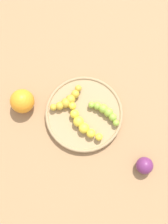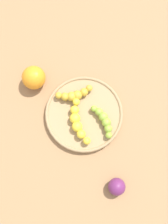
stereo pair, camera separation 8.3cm
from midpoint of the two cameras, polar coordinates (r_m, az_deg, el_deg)
name	(u,v)px [view 1 (the left image)]	position (r m, az deg, el deg)	size (l,w,h in m)	color
ground_plane	(84,115)	(0.87, -2.68, -1.15)	(2.40, 2.40, 0.00)	#936D47
fruit_bowl	(84,114)	(0.86, -2.72, -0.98)	(0.25, 0.25, 0.02)	#A08259
banana_yellow	(82,124)	(0.83, -3.16, -3.10)	(0.05, 0.15, 0.03)	yellow
banana_green	(105,111)	(0.84, 1.69, -0.45)	(0.04, 0.12, 0.03)	#8CAD38
banana_spotted	(68,100)	(0.85, -6.19, 1.93)	(0.12, 0.05, 0.03)	gold
orange_fruit	(22,101)	(0.87, -15.49, 1.65)	(0.08, 0.08, 0.08)	orange
plum_purple	(145,166)	(0.84, 9.86, -11.65)	(0.05, 0.05, 0.05)	#662659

